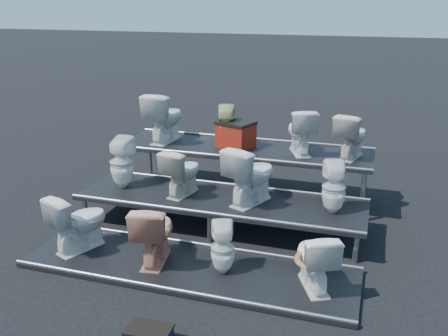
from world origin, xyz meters
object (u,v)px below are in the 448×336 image
(toilet_0, at_px, (79,221))
(toilet_9, at_px, (226,126))
(toilet_8, at_px, (165,117))
(toilet_1, at_px, (154,232))
(toilet_3, at_px, (315,259))
(toilet_11, at_px, (352,135))
(toilet_10, at_px, (300,131))
(toilet_2, at_px, (223,248))
(toilet_5, at_px, (182,171))
(red_crate, at_px, (236,136))
(toilet_7, at_px, (334,187))
(toilet_4, at_px, (122,162))
(toilet_6, at_px, (251,174))

(toilet_0, xyz_separation_m, toilet_9, (1.22, 2.60, 0.75))
(toilet_8, bearing_deg, toilet_1, 115.33)
(toilet_3, bearing_deg, toilet_11, -118.51)
(toilet_10, bearing_deg, toilet_8, -22.32)
(toilet_2, relative_size, toilet_8, 0.75)
(toilet_8, relative_size, toilet_11, 1.20)
(toilet_5, bearing_deg, red_crate, -97.17)
(toilet_5, height_order, toilet_8, toilet_8)
(toilet_7, bearing_deg, toilet_1, 19.05)
(toilet_3, xyz_separation_m, toilet_10, (-0.63, 2.60, 0.80))
(toilet_9, xyz_separation_m, red_crate, (0.17, 0.01, -0.15))
(toilet_2, distance_m, toilet_4, 2.46)
(toilet_0, distance_m, toilet_3, 3.09)
(toilet_3, relative_size, red_crate, 1.33)
(toilet_11, xyz_separation_m, red_crate, (-1.87, 0.01, -0.16))
(toilet_2, bearing_deg, toilet_6, -110.18)
(toilet_5, bearing_deg, toilet_6, -168.60)
(toilet_3, xyz_separation_m, toilet_5, (-2.14, 1.30, 0.39))
(toilet_1, relative_size, toilet_3, 1.10)
(toilet_3, xyz_separation_m, toilet_9, (-1.87, 2.60, 0.78))
(toilet_3, bearing_deg, toilet_10, -101.18)
(toilet_5, xyz_separation_m, toilet_9, (0.27, 1.30, 0.39))
(toilet_5, xyz_separation_m, red_crate, (0.44, 1.31, 0.24))
(toilet_11, bearing_deg, toilet_4, 37.59)
(toilet_3, relative_size, toilet_8, 0.85)
(toilet_0, height_order, toilet_10, toilet_10)
(toilet_10, bearing_deg, toilet_1, 39.82)
(toilet_1, bearing_deg, toilet_11, -139.74)
(toilet_6, bearing_deg, toilet_3, 152.71)
(toilet_10, xyz_separation_m, red_crate, (-1.07, 0.01, -0.17))
(toilet_0, xyz_separation_m, toilet_6, (1.99, 1.30, 0.43))
(toilet_3, distance_m, toilet_6, 1.76)
(toilet_11, bearing_deg, toilet_1, 66.24)
(toilet_0, height_order, toilet_8, toilet_8)
(toilet_3, height_order, red_crate, red_crate)
(toilet_5, height_order, toilet_7, toilet_7)
(toilet_4, relative_size, toilet_5, 1.11)
(toilet_10, bearing_deg, red_crate, -22.63)
(toilet_6, relative_size, red_crate, 1.55)
(toilet_9, bearing_deg, toilet_10, 167.51)
(toilet_2, relative_size, toilet_6, 0.77)
(toilet_2, relative_size, red_crate, 1.19)
(toilet_0, xyz_separation_m, toilet_1, (1.09, 0.00, 0.00))
(toilet_4, xyz_separation_m, toilet_6, (2.04, 0.00, 0.03))
(toilet_7, bearing_deg, toilet_4, -13.17)
(toilet_0, bearing_deg, toilet_10, -110.77)
(toilet_9, bearing_deg, red_crate, 169.45)
(toilet_1, xyz_separation_m, toilet_8, (-0.98, 2.60, 0.83))
(toilet_6, xyz_separation_m, toilet_7, (1.16, 0.00, -0.06))
(toilet_8, distance_m, toilet_9, 1.11)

